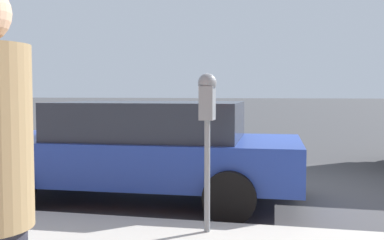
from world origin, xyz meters
name	(u,v)px	position (x,y,z in m)	size (l,w,h in m)	color
ground_plane	(276,193)	(0.00, 0.00, 0.00)	(220.00, 220.00, 0.00)	#424244
parking_meter	(207,111)	(-2.56, 0.63, 1.37)	(0.21, 0.19, 1.61)	gray
car_blue	(141,148)	(-0.88, 1.90, 0.76)	(2.23, 4.66, 1.42)	navy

